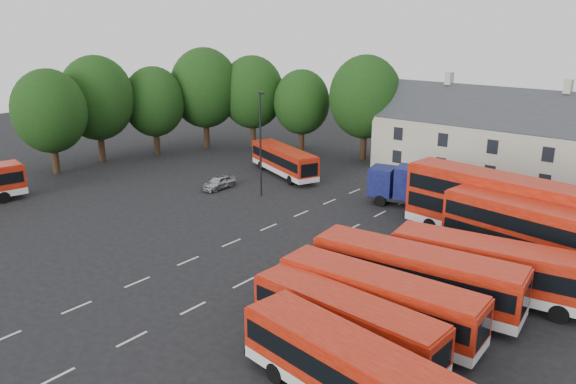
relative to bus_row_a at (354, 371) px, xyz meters
The scene contains 15 objects.
ground 18.03m from the bus_row_a, 155.27° to the left, with size 140.00×140.00×0.00m, color black.
lane_markings 16.85m from the bus_row_a, 145.43° to the left, with size 5.15×33.80×0.01m.
treeline 46.01m from the bus_row_a, 144.04° to the left, with size 29.92×32.59×12.01m.
terrace_houses 37.63m from the bus_row_a, 93.50° to the left, with size 35.70×7.13×10.06m.
bus_row_a is the anchor object (origin of this frame).
bus_row_b 4.24m from the bus_row_a, 128.27° to the left, with size 9.98×2.81×2.79m.
bus_row_c 6.43m from the bus_row_a, 111.98° to the left, with size 10.68×2.90×2.99m.
bus_row_d 9.73m from the bus_row_a, 102.89° to the left, with size 11.61×3.80×3.22m.
bus_row_e 13.15m from the bus_row_a, 86.47° to the left, with size 11.59×4.18×3.21m.
bus_dd_south 18.09m from the bus_row_a, 86.76° to the left, with size 10.78×3.93×4.32m.
bus_dd_north 21.23m from the bus_row_a, 96.33° to the left, with size 12.38×4.17×4.98m.
bus_north 35.60m from the bus_row_a, 134.09° to the left, with size 10.12×5.89×2.83m.
box_truck 26.85m from the bus_row_a, 111.47° to the left, with size 8.13×4.31×3.40m.
silver_car 32.18m from the bus_row_a, 145.57° to the left, with size 1.45×3.61×1.23m, color #ACAEB4.
lamppost 29.24m from the bus_row_a, 139.11° to the left, with size 0.64×0.37×9.24m.
Camera 1 is at (26.35, -23.95, 15.13)m, focal length 35.00 mm.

